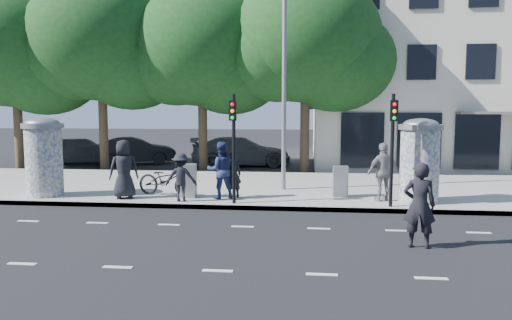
# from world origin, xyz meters

# --- Properties ---
(ground) EXTENTS (120.00, 120.00, 0.00)m
(ground) POSITION_xyz_m (0.00, 0.00, 0.00)
(ground) COLOR black
(ground) RESTS_ON ground
(sidewalk) EXTENTS (40.00, 8.00, 0.15)m
(sidewalk) POSITION_xyz_m (0.00, 7.50, 0.07)
(sidewalk) COLOR gray
(sidewalk) RESTS_ON ground
(curb) EXTENTS (40.00, 0.10, 0.16)m
(curb) POSITION_xyz_m (0.00, 3.55, 0.07)
(curb) COLOR slate
(curb) RESTS_ON ground
(lane_dash_near) EXTENTS (32.00, 0.12, 0.01)m
(lane_dash_near) POSITION_xyz_m (0.00, -2.20, 0.00)
(lane_dash_near) COLOR silver
(lane_dash_near) RESTS_ON ground
(lane_dash_far) EXTENTS (32.00, 0.12, 0.01)m
(lane_dash_far) POSITION_xyz_m (0.00, 1.40, 0.00)
(lane_dash_far) COLOR silver
(lane_dash_far) RESTS_ON ground
(ad_column_left) EXTENTS (1.36, 1.36, 2.65)m
(ad_column_left) POSITION_xyz_m (-7.20, 4.50, 1.54)
(ad_column_left) COLOR beige
(ad_column_left) RESTS_ON sidewalk
(ad_column_right) EXTENTS (1.36, 1.36, 2.65)m
(ad_column_right) POSITION_xyz_m (5.20, 4.70, 1.54)
(ad_column_right) COLOR beige
(ad_column_right) RESTS_ON sidewalk
(traffic_pole_near) EXTENTS (0.22, 0.31, 3.40)m
(traffic_pole_near) POSITION_xyz_m (-0.60, 3.79, 2.23)
(traffic_pole_near) COLOR black
(traffic_pole_near) RESTS_ON sidewalk
(traffic_pole_far) EXTENTS (0.22, 0.31, 3.40)m
(traffic_pole_far) POSITION_xyz_m (4.20, 3.79, 2.23)
(traffic_pole_far) COLOR black
(traffic_pole_far) RESTS_ON sidewalk
(street_lamp) EXTENTS (0.25, 0.93, 8.00)m
(street_lamp) POSITION_xyz_m (0.80, 6.63, 4.79)
(street_lamp) COLOR slate
(street_lamp) RESTS_ON sidewalk
(tree_far_left) EXTENTS (7.20, 7.20, 9.26)m
(tree_far_left) POSITION_xyz_m (-13.00, 12.50, 6.19)
(tree_far_left) COLOR #38281C
(tree_far_left) RESTS_ON ground
(tree_mid_left) EXTENTS (7.20, 7.20, 9.57)m
(tree_mid_left) POSITION_xyz_m (-8.50, 12.50, 6.50)
(tree_mid_left) COLOR #38281C
(tree_mid_left) RESTS_ON ground
(tree_near_left) EXTENTS (6.80, 6.80, 8.97)m
(tree_near_left) POSITION_xyz_m (-3.50, 12.70, 6.06)
(tree_near_left) COLOR #38281C
(tree_near_left) RESTS_ON ground
(tree_center) EXTENTS (7.00, 7.00, 9.30)m
(tree_center) POSITION_xyz_m (1.50, 12.30, 6.31)
(tree_center) COLOR #38281C
(tree_center) RESTS_ON ground
(building) EXTENTS (20.30, 15.85, 12.00)m
(building) POSITION_xyz_m (12.00, 19.99, 5.99)
(building) COLOR beige
(building) RESTS_ON ground
(ped_a) EXTENTS (1.12, 0.96, 1.95)m
(ped_a) POSITION_xyz_m (-4.33, 4.28, 1.12)
(ped_a) COLOR black
(ped_a) RESTS_ON sidewalk
(ped_b) EXTENTS (0.65, 0.53, 1.55)m
(ped_b) POSITION_xyz_m (-0.79, 4.85, 0.92)
(ped_b) COLOR black
(ped_b) RESTS_ON sidewalk
(ped_c) EXTENTS (1.07, 0.93, 1.87)m
(ped_c) POSITION_xyz_m (-1.16, 4.64, 1.09)
(ped_c) COLOR navy
(ped_c) RESTS_ON sidewalk
(ped_d) EXTENTS (1.07, 0.71, 1.55)m
(ped_d) POSITION_xyz_m (-2.33, 4.00, 0.92)
(ped_d) COLOR black
(ped_d) RESTS_ON sidewalk
(ped_e) EXTENTS (1.25, 0.98, 1.88)m
(ped_e) POSITION_xyz_m (4.10, 4.75, 1.09)
(ped_e) COLOR gray
(ped_e) RESTS_ON sidewalk
(man_road) EXTENTS (0.76, 0.56, 1.93)m
(man_road) POSITION_xyz_m (4.20, -0.10, 0.97)
(man_road) COLOR black
(man_road) RESTS_ON ground
(bicycle) EXTENTS (1.24, 2.22, 1.11)m
(bicycle) POSITION_xyz_m (-3.09, 4.91, 0.70)
(bicycle) COLOR black
(bicycle) RESTS_ON sidewalk
(cabinet_left) EXTENTS (0.55, 0.40, 1.12)m
(cabinet_left) POSITION_xyz_m (-2.28, 4.68, 0.71)
(cabinet_left) COLOR gray
(cabinet_left) RESTS_ON sidewalk
(cabinet_right) EXTENTS (0.51, 0.38, 1.04)m
(cabinet_right) POSITION_xyz_m (2.78, 5.36, 0.67)
(cabinet_right) COLOR gray
(cabinet_right) RESTS_ON sidewalk
(car_left) EXTENTS (3.31, 4.81, 1.52)m
(car_left) POSITION_xyz_m (-10.90, 15.18, 0.76)
(car_left) COLOR #484B4E
(car_left) RESTS_ON ground
(car_mid) EXTENTS (3.13, 4.76, 1.48)m
(car_mid) POSITION_xyz_m (-7.92, 15.26, 0.74)
(car_mid) COLOR black
(car_mid) RESTS_ON ground
(car_right) EXTENTS (3.10, 5.65, 1.55)m
(car_right) POSITION_xyz_m (-1.95, 15.10, 0.78)
(car_right) COLOR #57585E
(car_right) RESTS_ON ground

